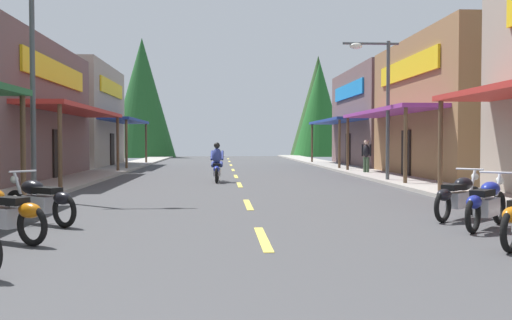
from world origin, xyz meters
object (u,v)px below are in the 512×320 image
Objects in this scene: streetlamp_right at (379,89)px; pedestrian_by_shop at (366,154)px; motorcycle_parked_left_3 at (40,200)px; rider_cruising_lead at (217,165)px; motorcycle_parked_left_2 at (1,212)px; motorcycle_parked_right_3 at (486,202)px; motorcycle_parked_right_4 at (459,196)px; streetlamp_left at (45,53)px.

streetlamp_right reaches higher than pedestrian_by_shop.
rider_cruising_lead reaches higher than motorcycle_parked_left_3.
motorcycle_parked_left_2 is (-9.66, -12.67, -3.17)m from streetlamp_right.
motorcycle_parked_right_3 is 1.31m from motorcycle_parked_right_4.
pedestrian_by_shop reaches higher than motorcycle_parked_right_4.
streetlamp_left is 3.30× the size of motorcycle_parked_left_2.
streetlamp_right is (10.94, 5.95, -0.37)m from streetlamp_left.
streetlamp_right is at bearing 28.56° from streetlamp_left.
pedestrian_by_shop is at bearing 80.59° from streetlamp_right.
streetlamp_right is 11.00m from motorcycle_parked_right_4.
motorcycle_parked_left_2 and motorcycle_parked_left_3 have the same top height.
streetlamp_left is at bearing 5.99° from pedestrian_by_shop.
motorcycle_parked_left_3 is (-9.65, -10.74, -3.17)m from streetlamp_right.
motorcycle_parked_left_2 is at bearing 151.92° from motorcycle_parked_right_4.
motorcycle_parked_left_3 is 0.83× the size of rider_cruising_lead.
pedestrian_by_shop is (0.85, 5.12, -2.68)m from streetlamp_right.
pedestrian_by_shop is (10.51, 17.79, 0.49)m from motorcycle_parked_left_2.
streetlamp_left is 3.64× the size of pedestrian_by_shop.
motorcycle_parked_right_3 is (-1.25, -11.77, -3.17)m from streetlamp_right.
motorcycle_parked_left_2 is at bearing 22.20° from pedestrian_by_shop.
pedestrian_by_shop is (10.49, 15.86, 0.49)m from motorcycle_parked_left_3.
motorcycle_parked_right_4 is (0.03, 1.31, 0.00)m from motorcycle_parked_right_3.
motorcycle_parked_right_3 is 0.88× the size of motorcycle_parked_left_2.
streetlamp_right is 3.36× the size of motorcycle_parked_right_3.
streetlamp_right is at bearing -94.72° from rider_cruising_lead.
motorcycle_parked_left_2 is (-8.41, -0.90, 0.00)m from motorcycle_parked_right_3.
motorcycle_parked_left_3 is at bearing -131.92° from streetlamp_right.
motorcycle_parked_left_3 is at bearing 164.87° from rider_cruising_lead.
motorcycle_parked_left_3 is 19.03m from pedestrian_by_shop.
streetlamp_right is at bearing 43.36° from pedestrian_by_shop.
streetlamp_left is at bearing 101.83° from motorcycle_parked_right_3.
rider_cruising_lead is (-5.07, 11.12, 0.17)m from motorcycle_parked_right_4.
pedestrian_by_shop reaches higher than rider_cruising_lead.
rider_cruising_lead is (3.37, 13.33, 0.17)m from motorcycle_parked_left_2.
streetlamp_left is 3.76× the size of motorcycle_parked_right_4.
motorcycle_parked_right_3 is (9.68, -5.82, -3.54)m from streetlamp_left.
motorcycle_parked_left_3 is at bearing 139.16° from motorcycle_parked_right_4.
streetlamp_right is 2.57× the size of rider_cruising_lead.
motorcycle_parked_left_2 is 1.10× the size of pedestrian_by_shop.
streetlamp_left is 2.88× the size of rider_cruising_lead.
streetlamp_left reaches higher than motorcycle_parked_right_3.
motorcycle_parked_left_3 is 11.89m from rider_cruising_lead.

